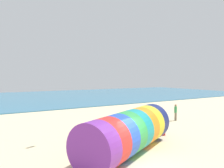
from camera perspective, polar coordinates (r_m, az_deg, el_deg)
name	(u,v)px	position (r m, az deg, el deg)	size (l,w,h in m)	color
sea	(19,98)	(51.44, -23.07, -3.49)	(120.00, 40.00, 0.10)	teal
giant_inflatable_tube	(129,132)	(14.20, 4.36, -12.37)	(8.70, 6.18, 2.67)	purple
kite_handler	(148,124)	(18.92, 9.48, -10.37)	(0.41, 0.41, 1.60)	black
bystander_mid_beach	(176,112)	(25.10, 16.29, -7.06)	(0.42, 0.36, 1.80)	#726651
cooler_box	(162,133)	(18.99, 12.93, -12.30)	(0.52, 0.36, 0.36)	red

